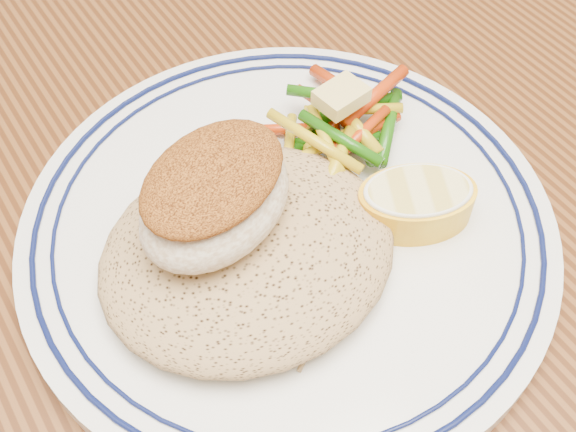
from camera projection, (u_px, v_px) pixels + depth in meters
The scene contains 7 objects.
dining_table at pixel (302, 281), 0.49m from camera, with size 1.50×0.90×0.75m.
plate at pixel (288, 228), 0.39m from camera, with size 0.29×0.29×0.02m.
rice_pilaf at pixel (248, 247), 0.36m from camera, with size 0.15×0.13×0.03m, color #9F7C4F.
fish_fillet at pixel (215, 196), 0.34m from camera, with size 0.10×0.09×0.04m.
vegetable_pile at pixel (338, 127), 0.41m from camera, with size 0.12×0.09×0.03m.
butter_pat at pixel (341, 96), 0.39m from camera, with size 0.03×0.02×0.01m, color #E3C86F.
lemon_wedge at pixel (416, 202), 0.38m from camera, with size 0.08×0.08×0.02m.
Camera 1 is at (-0.15, -0.22, 1.07)m, focal length 45.00 mm.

